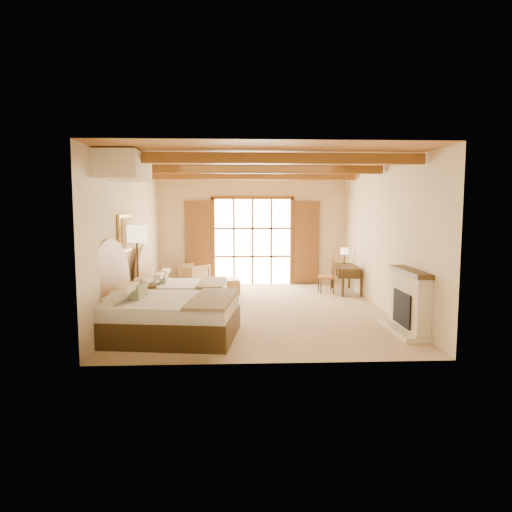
{
  "coord_description": "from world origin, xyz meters",
  "views": [
    {
      "loc": [
        -0.52,
        -9.93,
        2.26
      ],
      "look_at": [
        -0.05,
        0.2,
        1.18
      ],
      "focal_mm": 32.0,
      "sensor_mm": 36.0,
      "label": 1
    }
  ],
  "objects": [
    {
      "name": "ceiling_beams",
      "position": [
        0.0,
        0.0,
        3.08
      ],
      "size": [
        5.39,
        4.6,
        0.18
      ],
      "primitive_type": null,
      "color": "brown",
      "rests_on": "ceiling"
    },
    {
      "name": "bed_near",
      "position": [
        -1.84,
        -2.08,
        0.45
      ],
      "size": [
        2.5,
        2.01,
        1.5
      ],
      "rotation": [
        0.0,
        0.0,
        -0.14
      ],
      "color": "#473215",
      "rests_on": "floor"
    },
    {
      "name": "ottoman",
      "position": [
        -0.7,
        1.91,
        0.2
      ],
      "size": [
        0.62,
        0.62,
        0.39
      ],
      "primitive_type": "cube",
      "rotation": [
        0.0,
        0.0,
        0.16
      ],
      "color": "#B26C49",
      "rests_on": "floor"
    },
    {
      "name": "desk_lamp",
      "position": [
        2.49,
        2.42,
        1.05
      ],
      "size": [
        0.22,
        0.22,
        0.44
      ],
      "color": "#372E1B",
      "rests_on": "desk"
    },
    {
      "name": "floor",
      "position": [
        0.0,
        0.0,
        0.0
      ],
      "size": [
        7.0,
        7.0,
        0.0
      ],
      "primitive_type": "plane",
      "color": "tan",
      "rests_on": "ground"
    },
    {
      "name": "fireplace",
      "position": [
        2.6,
        -2.0,
        0.51
      ],
      "size": [
        0.46,
        1.4,
        1.16
      ],
      "color": "beige",
      "rests_on": "ground"
    },
    {
      "name": "bed_far",
      "position": [
        -1.82,
        0.32,
        0.38
      ],
      "size": [
        1.95,
        1.51,
        1.24
      ],
      "rotation": [
        0.0,
        0.0,
        -0.05
      ],
      "color": "#473215",
      "rests_on": "floor"
    },
    {
      "name": "desk_chair",
      "position": [
        1.92,
        1.96,
        0.3
      ],
      "size": [
        0.51,
        0.51,
        0.96
      ],
      "rotation": [
        0.0,
        0.0,
        -0.23
      ],
      "color": "#A3683D",
      "rests_on": "floor"
    },
    {
      "name": "wall_back",
      "position": [
        0.0,
        3.5,
        1.6
      ],
      "size": [
        5.5,
        0.0,
        5.5
      ],
      "primitive_type": "plane",
      "rotation": [
        1.57,
        0.0,
        0.0
      ],
      "color": "beige",
      "rests_on": "ground"
    },
    {
      "name": "painting",
      "position": [
        -2.7,
        -0.75,
        1.75
      ],
      "size": [
        0.06,
        0.95,
        0.75
      ],
      "color": "gold",
      "rests_on": "wall_left"
    },
    {
      "name": "floor_lamp",
      "position": [
        -2.5,
        -0.63,
        1.62
      ],
      "size": [
        0.4,
        0.4,
        1.9
      ],
      "color": "#372E1B",
      "rests_on": "floor"
    },
    {
      "name": "armchair",
      "position": [
        -1.71,
        2.9,
        0.34
      ],
      "size": [
        1.04,
        1.04,
        0.68
      ],
      "primitive_type": "imported",
      "rotation": [
        0.0,
        0.0,
        -3.86
      ],
      "color": "#A68054",
      "rests_on": "floor"
    },
    {
      "name": "wall_left",
      "position": [
        -2.75,
        0.0,
        1.6
      ],
      "size": [
        0.0,
        7.0,
        7.0
      ],
      "primitive_type": "plane",
      "rotation": [
        1.57,
        0.0,
        1.57
      ],
      "color": "beige",
      "rests_on": "ground"
    },
    {
      "name": "canopy_valance",
      "position": [
        -2.4,
        -2.0,
        2.95
      ],
      "size": [
        0.7,
        1.4,
        0.45
      ],
      "primitive_type": "cube",
      "color": "#F4EABF",
      "rests_on": "ceiling"
    },
    {
      "name": "nightstand",
      "position": [
        -2.49,
        -0.47,
        0.33
      ],
      "size": [
        0.71,
        0.71,
        0.67
      ],
      "primitive_type": "cube",
      "rotation": [
        0.0,
        0.0,
        0.33
      ],
      "color": "#473215",
      "rests_on": "floor"
    },
    {
      "name": "french_doors",
      "position": [
        0.0,
        3.44,
        1.25
      ],
      "size": [
        3.95,
        0.08,
        2.6
      ],
      "color": "white",
      "rests_on": "ground"
    },
    {
      "name": "desk",
      "position": [
        2.45,
        2.01,
        0.39
      ],
      "size": [
        0.76,
        1.4,
        0.72
      ],
      "rotation": [
        0.0,
        0.0,
        -0.14
      ],
      "color": "#473215",
      "rests_on": "floor"
    },
    {
      "name": "ceiling",
      "position": [
        0.0,
        0.0,
        3.2
      ],
      "size": [
        7.0,
        7.0,
        0.0
      ],
      "primitive_type": "plane",
      "rotation": [
        3.14,
        0.0,
        0.0
      ],
      "color": "#B47433",
      "rests_on": "ground"
    },
    {
      "name": "wall_right",
      "position": [
        2.75,
        0.0,
        1.6
      ],
      "size": [
        0.0,
        7.0,
        7.0
      ],
      "primitive_type": "plane",
      "rotation": [
        1.57,
        0.0,
        -1.57
      ],
      "color": "beige",
      "rests_on": "ground"
    }
  ]
}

